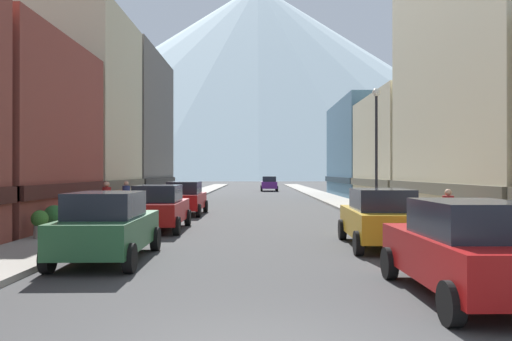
{
  "coord_description": "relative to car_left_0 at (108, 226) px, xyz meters",
  "views": [
    {
      "loc": [
        0.01,
        -6.02,
        2.28
      ],
      "look_at": [
        0.01,
        32.93,
        2.42
      ],
      "focal_mm": 35.26,
      "sensor_mm": 36.0,
      "label": 1
    }
  ],
  "objects": [
    {
      "name": "sidewalk_left",
      "position": [
        -2.45,
        28.11,
        -0.82
      ],
      "size": [
        2.5,
        100.0,
        0.15
      ],
      "primitive_type": "cube",
      "color": "gray",
      "rests_on": "ground"
    },
    {
      "name": "sidewalk_right",
      "position": [
        10.05,
        28.11,
        -0.82
      ],
      "size": [
        2.5,
        100.0,
        0.15
      ],
      "primitive_type": "cube",
      "color": "gray",
      "rests_on": "ground"
    },
    {
      "name": "storefront_left_2",
      "position": [
        -8.1,
        16.12,
        4.63
      ],
      "size": [
        9.1,
        8.06,
        11.41
      ],
      "color": "beige",
      "rests_on": "ground"
    },
    {
      "name": "storefront_left_3",
      "position": [
        -8.34,
        26.71,
        4.71
      ],
      "size": [
        9.58,
        12.01,
        11.58
      ],
      "color": "#66605B",
      "rests_on": "ground"
    },
    {
      "name": "storefront_right_2",
      "position": [
        15.82,
        20.49,
        2.67
      ],
      "size": [
        9.35,
        10.83,
        7.42
      ],
      "color": "beige",
      "rests_on": "ground"
    },
    {
      "name": "storefront_right_3",
      "position": [
        15.0,
        33.32,
        3.32
      ],
      "size": [
        7.71,
        13.88,
        8.75
      ],
      "color": "slate",
      "rests_on": "ground"
    },
    {
      "name": "car_left_0",
      "position": [
        0.0,
        0.0,
        0.0
      ],
      "size": [
        2.16,
        4.44,
        1.78
      ],
      "color": "#265933",
      "rests_on": "ground"
    },
    {
      "name": "car_left_1",
      "position": [
        -0.0,
        6.82,
        0.0
      ],
      "size": [
        2.12,
        4.43,
        1.78
      ],
      "color": "#9E1111",
      "rests_on": "ground"
    },
    {
      "name": "car_left_2",
      "position": [
        -0.0,
        14.02,
        0.0
      ],
      "size": [
        2.09,
        4.41,
        1.78
      ],
      "color": "#9E1111",
      "rests_on": "ground"
    },
    {
      "name": "car_right_0",
      "position": [
        7.6,
        -3.88,
        0.0
      ],
      "size": [
        2.1,
        4.42,
        1.78
      ],
      "color": "#9E1111",
      "rests_on": "ground"
    },
    {
      "name": "car_right_1",
      "position": [
        7.6,
        2.4,
        0.0
      ],
      "size": [
        2.21,
        4.47,
        1.78
      ],
      "color": "#B28419",
      "rests_on": "ground"
    },
    {
      "name": "car_driving_0",
      "position": [
        5.4,
        47.97,
        0.0
      ],
      "size": [
        2.06,
        4.4,
        1.78
      ],
      "color": "#591E72",
      "rests_on": "ground"
    },
    {
      "name": "parking_meter_near",
      "position": [
        9.55,
        -1.13,
        0.11
      ],
      "size": [
        0.14,
        0.1,
        1.33
      ],
      "color": "#595960",
      "rests_on": "sidewalk_right"
    },
    {
      "name": "trash_bin_right",
      "position": [
        10.15,
        1.99,
        -0.26
      ],
      "size": [
        0.59,
        0.59,
        0.98
      ],
      "color": "#4C5156",
      "rests_on": "sidewalk_right"
    },
    {
      "name": "potted_plant_0",
      "position": [
        -3.2,
        3.36,
        -0.23
      ],
      "size": [
        0.55,
        0.55,
        0.9
      ],
      "color": "gray",
      "rests_on": "sidewalk_left"
    },
    {
      "name": "potted_plant_1",
      "position": [
        -3.2,
        4.52,
        -0.18
      ],
      "size": [
        0.72,
        0.72,
        0.99
      ],
      "color": "gray",
      "rests_on": "sidewalk_left"
    },
    {
      "name": "pedestrian_0",
      "position": [
        10.05,
        3.38,
        -0.02
      ],
      "size": [
        0.36,
        0.36,
        1.59
      ],
      "color": "maroon",
      "rests_on": "sidewalk_right"
    },
    {
      "name": "pedestrian_1",
      "position": [
        -2.45,
        11.3,
        0.05
      ],
      "size": [
        0.36,
        0.36,
        1.72
      ],
      "color": "navy",
      "rests_on": "sidewalk_left"
    },
    {
      "name": "pedestrian_2",
      "position": [
        -2.45,
        8.13,
        0.06
      ],
      "size": [
        0.36,
        0.36,
        1.75
      ],
      "color": "maroon",
      "rests_on": "sidewalk_left"
    },
    {
      "name": "streetlamp_right",
      "position": [
        9.15,
        9.33,
        3.09
      ],
      "size": [
        0.36,
        0.36,
        5.86
      ],
      "color": "black",
      "rests_on": "sidewalk_right"
    },
    {
      "name": "mountain_backdrop",
      "position": [
        4.63,
        253.11,
        50.15
      ],
      "size": [
        283.69,
        283.69,
        102.09
      ],
      "primitive_type": "cone",
      "color": "silver",
      "rests_on": "ground"
    }
  ]
}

